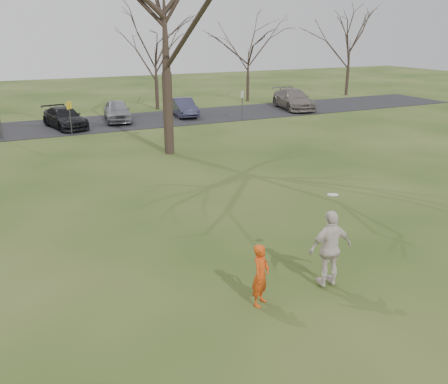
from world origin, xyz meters
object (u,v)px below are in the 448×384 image
at_px(car_3, 65,118).
at_px(car_4, 117,111).
at_px(car_5, 183,107).
at_px(big_tree, 164,13).
at_px(player_defender, 261,275).
at_px(catching_play, 330,248).
at_px(car_7, 293,99).

distance_m(car_3, car_4, 3.84).
relative_size(car_5, big_tree, 0.29).
height_order(car_3, big_tree, big_tree).
distance_m(player_defender, car_4, 25.38).
relative_size(player_defender, car_5, 0.38).
bearing_deg(catching_play, car_5, 77.41).
height_order(car_7, catching_play, catching_play).
distance_m(car_4, car_7, 14.45).
bearing_deg(car_5, catching_play, -97.22).
bearing_deg(car_3, big_tree, -79.72).
bearing_deg(car_7, car_5, -172.64).
bearing_deg(player_defender, car_4, 47.93).
height_order(player_defender, car_7, car_7).
bearing_deg(catching_play, big_tree, 86.42).
distance_m(car_7, big_tree, 18.17).
relative_size(player_defender, car_7, 0.29).
bearing_deg(catching_play, player_defender, 178.85).
xyz_separation_m(car_4, catching_play, (-0.63, -25.29, 0.31)).
bearing_deg(car_4, car_7, 5.49).
height_order(car_4, car_7, car_7).
relative_size(car_3, car_5, 1.13).
xyz_separation_m(car_3, catching_play, (3.10, -24.39, 0.39)).
distance_m(player_defender, car_3, 24.38).
distance_m(player_defender, car_5, 26.37).
distance_m(catching_play, big_tree, 16.12).
relative_size(car_3, catching_play, 1.92).
xyz_separation_m(car_3, car_4, (3.73, 0.90, 0.07)).
height_order(car_5, car_7, car_7).
distance_m(car_4, car_5, 5.02).
bearing_deg(player_defender, car_7, 19.04).
relative_size(car_4, car_7, 0.79).
distance_m(player_defender, car_7, 29.87).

